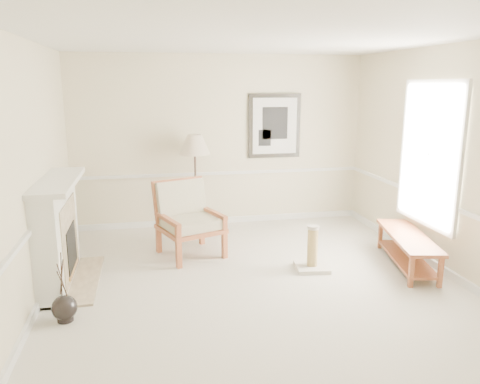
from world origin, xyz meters
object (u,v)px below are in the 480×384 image
floor_vase (65,308)px  scratching_post (312,256)px  floor_lamp (195,147)px  bench (408,245)px  armchair (187,215)px

floor_vase → scratching_post: (3.00, 0.83, 0.05)m
floor_lamp → floor_vase: bearing=-120.6°
bench → scratching_post: bearing=173.9°
armchair → floor_lamp: floor_lamp is taller
floor_vase → armchair: armchair is taller
armchair → scratching_post: size_ratio=1.79×
floor_lamp → bench: (2.62, -2.15, -1.12)m
armchair → floor_lamp: 1.37m
floor_vase → armchair: size_ratio=0.71×
scratching_post → bench: bearing=-6.1°
floor_vase → scratching_post: 3.11m
floor_lamp → bench: size_ratio=1.02×
scratching_post → floor_vase: bearing=-164.6°
bench → armchair: bearing=159.2°
floor_vase → armchair: bearing=51.2°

